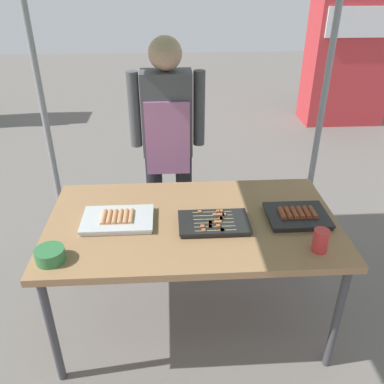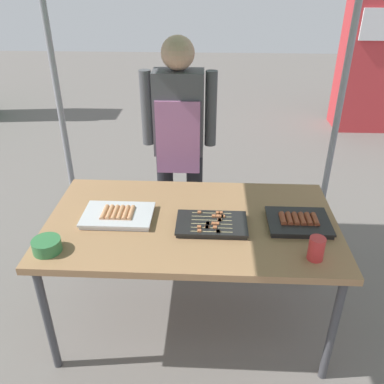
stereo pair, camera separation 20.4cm
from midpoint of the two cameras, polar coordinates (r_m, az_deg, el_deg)
name	(u,v)px [view 2 (the right image)]	position (r m, az deg, el deg)	size (l,w,h in m)	color
ground_plane	(192,317)	(2.73, 2.19, -17.31)	(18.00, 18.00, 0.00)	#66605B
stall_table	(192,228)	(2.27, 2.53, -5.15)	(1.60, 0.90, 0.75)	#9E724C
tray_grilled_sausages	(118,215)	(2.27, -7.87, -3.31)	(0.39, 0.26, 0.05)	silver
tray_meat_skewers	(212,224)	(2.18, 5.48, -4.63)	(0.38, 0.24, 0.04)	black
tray_pork_links	(298,222)	(2.29, 17.29, -4.11)	(0.33, 0.27, 0.05)	black
condiment_bowl	(47,246)	(2.08, -17.18, -7.31)	(0.14, 0.14, 0.07)	#33723F
drink_cup_near_edge	(316,249)	(2.05, 19.91, -7.61)	(0.08, 0.08, 0.12)	red
vendor_woman	(179,133)	(2.87, 0.22, 8.23)	(0.52, 0.23, 1.60)	black
neighbor_stall_left	(384,64)	(6.10, 26.37, 15.91)	(1.08, 0.57, 1.71)	#C63338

